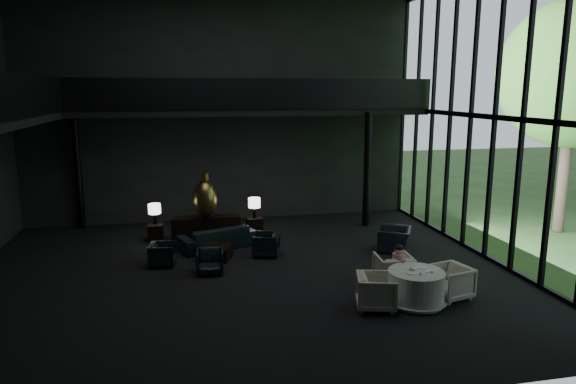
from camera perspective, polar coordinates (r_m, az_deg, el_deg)
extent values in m
cube|color=black|center=(13.65, -4.85, -9.07)|extent=(14.00, 12.00, 0.02)
cube|color=black|center=(18.78, -7.29, 8.97)|extent=(14.00, 0.04, 8.00)
cube|color=black|center=(6.91, 0.65, 5.11)|extent=(14.00, 0.04, 8.00)
cube|color=black|center=(17.89, -3.80, 8.92)|extent=(12.00, 2.00, 0.25)
cube|color=black|center=(13.19, -27.63, 9.42)|extent=(0.06, 12.00, 1.00)
cube|color=black|center=(16.89, -3.35, 10.82)|extent=(12.00, 0.06, 1.00)
cylinder|color=black|center=(18.94, -22.32, 2.14)|extent=(0.24, 0.24, 4.00)
cylinder|color=black|center=(18.06, 8.77, 2.45)|extent=(0.24, 0.24, 4.00)
cylinder|color=#382D23|center=(19.42, 28.42, 3.18)|extent=(0.36, 0.36, 4.90)
sphere|color=#2B5E21|center=(19.29, 29.21, 11.43)|extent=(4.80, 4.80, 4.80)
cube|color=black|center=(16.94, -9.09, -3.85)|extent=(2.21, 0.50, 0.70)
ellipsoid|color=#B56D29|center=(16.58, -9.17, -0.79)|extent=(0.78, 0.78, 1.20)
cylinder|color=#B56D29|center=(16.44, -9.25, 1.68)|extent=(0.27, 0.27, 0.24)
cube|color=black|center=(16.97, -14.50, -4.36)|extent=(0.47, 0.47, 0.52)
cylinder|color=black|center=(16.92, -14.56, -2.90)|extent=(0.12, 0.12, 0.34)
cylinder|color=white|center=(16.84, -14.62, -1.82)|extent=(0.39, 0.39, 0.31)
cube|color=black|center=(17.14, -3.74, -3.78)|extent=(0.52, 0.52, 0.57)
cylinder|color=black|center=(17.02, -3.75, -2.29)|extent=(0.12, 0.12, 0.35)
cylinder|color=white|center=(16.94, -3.77, -1.20)|extent=(0.40, 0.40, 0.32)
imported|color=black|center=(15.73, -7.89, -4.42)|extent=(2.68, 1.63, 1.01)
imported|color=black|center=(14.53, -13.75, -6.78)|extent=(0.63, 0.67, 0.62)
imported|color=#121D32|center=(14.94, -2.46, -5.78)|extent=(0.83, 0.85, 0.71)
imported|color=black|center=(13.69, -8.65, -7.64)|extent=(0.68, 0.64, 0.65)
imported|color=black|center=(15.70, 11.76, -4.79)|extent=(1.08, 1.23, 0.91)
cube|color=black|center=(14.87, -8.09, -6.63)|extent=(1.08, 1.08, 0.38)
cylinder|color=white|center=(12.10, 14.01, -10.21)|extent=(1.26, 1.26, 0.75)
cone|color=white|center=(12.22, 13.93, -11.63)|extent=(1.43, 1.43, 0.10)
imported|color=beige|center=(12.96, 11.67, -8.12)|extent=(1.01, 0.96, 0.97)
imported|color=beige|center=(12.55, 17.57, -9.19)|extent=(1.04, 1.08, 0.92)
imported|color=beige|center=(11.59, 9.81, -10.50)|extent=(1.07, 1.11, 0.94)
cylinder|color=pink|center=(12.73, 12.17, -7.62)|extent=(0.30, 0.30, 0.43)
sphere|color=#D8A884|center=(12.63, 12.23, -6.23)|extent=(0.22, 0.22, 0.22)
ellipsoid|color=black|center=(12.63, 12.23, -6.10)|extent=(0.23, 0.23, 0.15)
cylinder|color=white|center=(11.82, 13.56, -8.73)|extent=(0.29, 0.29, 0.02)
cylinder|color=white|center=(12.22, 14.64, -8.10)|extent=(0.24, 0.24, 0.01)
cylinder|color=white|center=(11.99, 15.46, -8.54)|extent=(0.19, 0.19, 0.01)
cylinder|color=white|center=(11.93, 15.68, -8.47)|extent=(0.10, 0.10, 0.06)
ellipsoid|color=white|center=(11.97, 13.69, -8.30)|extent=(0.17, 0.17, 0.08)
cylinder|color=#99999E|center=(11.74, 14.50, -8.78)|extent=(0.07, 0.07, 0.06)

